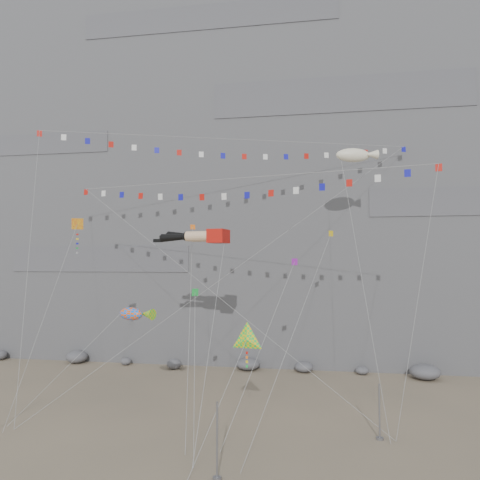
{
  "coord_description": "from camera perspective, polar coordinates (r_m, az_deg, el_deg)",
  "views": [
    {
      "loc": [
        7.75,
        -33.49,
        11.89
      ],
      "look_at": [
        0.49,
        9.0,
        13.73
      ],
      "focal_mm": 35.0,
      "sensor_mm": 36.0,
      "label": 1
    }
  ],
  "objects": [
    {
      "name": "flag_banner_upper",
      "position": [
        46.5,
        -0.8,
        12.17
      ],
      "size": [
        33.74,
        20.32,
        30.46
      ],
      "color": "red",
      "rests_on": "ground"
    },
    {
      "name": "delta_kite",
      "position": [
        31.29,
        0.82,
        -12.09
      ],
      "size": [
        3.59,
        6.28,
        9.14
      ],
      "color": "yellow",
      "rests_on": "ground"
    },
    {
      "name": "small_kite_c",
      "position": [
        35.69,
        -5.5,
        -6.56
      ],
      "size": [
        2.88,
        8.89,
        12.65
      ],
      "color": "green",
      "rests_on": "ground"
    },
    {
      "name": "legs_kite",
      "position": [
        39.3,
        -5.05,
        0.4
      ],
      "size": [
        6.86,
        13.49,
        18.19
      ],
      "rotation": [
        0.0,
        0.0,
        -0.14
      ],
      "color": "red",
      "rests_on": "ground"
    },
    {
      "name": "ground",
      "position": [
        36.37,
        -3.38,
        -21.52
      ],
      "size": [
        120.0,
        120.0,
        0.0
      ],
      "primitive_type": "plane",
      "color": "gray",
      "rests_on": "ground"
    },
    {
      "name": "small_kite_a",
      "position": [
        42.17,
        -5.8,
        1.01
      ],
      "size": [
        3.78,
        13.65,
        20.03
      ],
      "color": "orange",
      "rests_on": "ground"
    },
    {
      "name": "small_kite_b",
      "position": [
        36.85,
        6.57,
        -2.93
      ],
      "size": [
        4.86,
        8.86,
        14.88
      ],
      "color": "purple",
      "rests_on": "ground"
    },
    {
      "name": "harlequin_kite",
      "position": [
        39.81,
        -19.23,
        1.79
      ],
      "size": [
        3.3,
        6.44,
        16.0
      ],
      "color": "red",
      "rests_on": "ground"
    },
    {
      "name": "anchor_pole_right",
      "position": [
        34.28,
        16.64,
        -19.42
      ],
      "size": [
        0.12,
        0.12,
        3.65
      ],
      "primitive_type": "cylinder",
      "color": "gray",
      "rests_on": "ground"
    },
    {
      "name": "talus_boulders",
      "position": [
        52.31,
        0.98,
        -14.91
      ],
      "size": [
        60.0,
        3.0,
        1.2
      ],
      "primitive_type": null,
      "color": "slate",
      "rests_on": "ground"
    },
    {
      "name": "flag_banner_lower",
      "position": [
        39.33,
        -0.54,
        7.5
      ],
      "size": [
        30.53,
        9.41,
        22.8
      ],
      "color": "red",
      "rests_on": "ground"
    },
    {
      "name": "fish_windsock",
      "position": [
        37.76,
        -13.17,
        -8.78
      ],
      "size": [
        9.41,
        5.27,
        11.48
      ],
      "color": "#FF580D",
      "rests_on": "ground"
    },
    {
      "name": "anchor_pole_center",
      "position": [
        27.62,
        -2.81,
        -23.24
      ],
      "size": [
        0.12,
        0.12,
        4.16
      ],
      "primitive_type": "cylinder",
      "color": "gray",
      "rests_on": "ground"
    },
    {
      "name": "cliff",
      "position": [
        67.23,
        2.93,
        8.8
      ],
      "size": [
        80.0,
        28.0,
        50.0
      ],
      "primitive_type": "cube",
      "color": "slate",
      "rests_on": "ground"
    },
    {
      "name": "blimp_windsock",
      "position": [
        45.31,
        13.61,
        9.97
      ],
      "size": [
        4.32,
        13.55,
        24.9
      ],
      "color": "#FBF0CE",
      "rests_on": "ground"
    },
    {
      "name": "small_kite_d",
      "position": [
        41.29,
        10.87,
        0.34
      ],
      "size": [
        6.05,
        16.18,
        21.7
      ],
      "color": "gold",
      "rests_on": "ground"
    }
  ]
}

